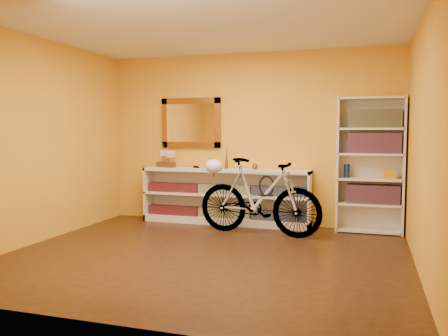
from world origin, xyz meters
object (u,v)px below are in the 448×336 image
(console_unit, at_px, (225,196))
(helmet, at_px, (214,166))
(bookcase, at_px, (370,165))
(bicycle, at_px, (259,197))

(console_unit, xyz_separation_m, helmet, (-0.01, -0.50, 0.50))
(bookcase, relative_size, bicycle, 1.06)
(console_unit, distance_m, bookcase, 2.17)
(console_unit, relative_size, helmet, 9.97)
(console_unit, height_order, bookcase, bookcase)
(bookcase, bearing_deg, console_unit, -179.32)
(bookcase, relative_size, helmet, 7.29)
(bookcase, distance_m, bicycle, 1.62)
(bicycle, bearing_deg, helmet, 90.00)
(console_unit, xyz_separation_m, bookcase, (2.11, 0.03, 0.52))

